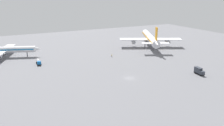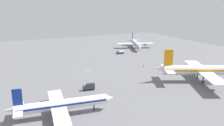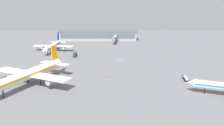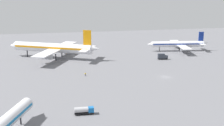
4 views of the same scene
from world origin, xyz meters
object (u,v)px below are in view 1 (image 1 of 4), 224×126
airplane_taxiing (5,50)px  catering_truck (199,71)px  ground_crew_worker (112,56)px  fuel_truck (39,62)px  airplane_at_gate (150,38)px

airplane_taxiing → catering_truck: 111.36m
catering_truck → ground_crew_worker: (-23.84, 46.31, -0.85)m
airplane_taxiing → ground_crew_worker: (58.13, -29.01, -3.78)m
catering_truck → fuel_truck: bearing=-120.2°
fuel_truck → ground_crew_worker: (42.59, -5.06, -0.54)m
airplane_at_gate → ground_crew_worker: bearing=135.9°
fuel_truck → ground_crew_worker: bearing=84.4°
airplane_at_gate → fuel_truck: (-81.03, -8.79, -4.79)m
airplane_taxiing → ground_crew_worker: airplane_taxiing is taller
airplane_taxiing → fuel_truck: 28.74m
fuel_truck → catering_truck: bearing=53.4°
catering_truck → ground_crew_worker: bearing=-145.3°
airplane_taxiing → catering_truck: bearing=-22.1°
airplane_at_gate → fuel_truck: 81.65m
airplane_at_gate → catering_truck: airplane_at_gate is taller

